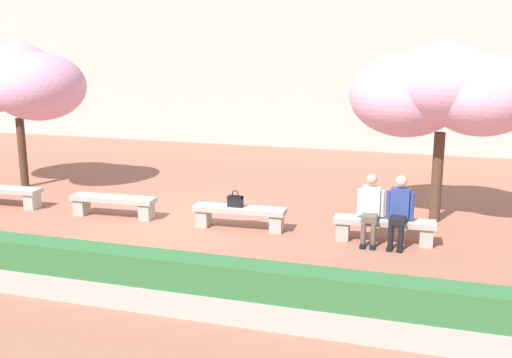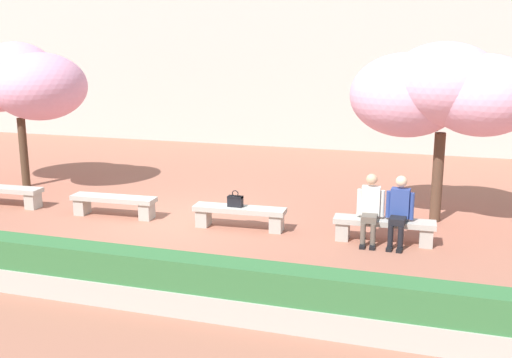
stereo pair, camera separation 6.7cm
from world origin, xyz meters
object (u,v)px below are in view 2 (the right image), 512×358
object	(u,v)px
stone_bench_center	(239,214)
handbag	(235,200)
person_seated_right	(399,208)
cherry_tree_main	(441,92)
cherry_tree_secondary	(17,81)
stone_bench_near_east	(384,227)
stone_bench_near_west	(114,203)
stone_bench_west_end	(3,193)
person_seated_left	(370,206)

from	to	relation	value
stone_bench_center	handbag	bearing A→B (deg)	179.41
person_seated_right	handbag	xyz separation A→B (m)	(-3.20, 0.05, -0.12)
person_seated_right	handbag	distance (m)	3.20
person_seated_right	cherry_tree_main	bearing A→B (deg)	71.89
handbag	cherry_tree_secondary	size ratio (longest dim) A/B	0.09
stone_bench_center	person_seated_right	size ratio (longest dim) A/B	1.46
cherry_tree_secondary	stone_bench_near_east	bearing A→B (deg)	-10.40
stone_bench_near_west	handbag	bearing A→B (deg)	0.02
stone_bench_west_end	handbag	xyz separation A→B (m)	(5.62, 0.00, 0.27)
stone_bench_west_end	person_seated_right	world-z (taller)	person_seated_right
stone_bench_center	handbag	xyz separation A→B (m)	(-0.09, 0.00, 0.27)
person_seated_left	cherry_tree_main	bearing A→B (deg)	58.12
stone_bench_near_west	handbag	world-z (taller)	handbag
stone_bench_near_east	cherry_tree_main	xyz separation A→B (m)	(0.84, 1.72, 2.39)
stone_bench_west_end	person_seated_left	world-z (taller)	person_seated_left
person_seated_right	handbag	bearing A→B (deg)	179.03
stone_bench_near_west	stone_bench_near_east	distance (m)	5.70
cherry_tree_secondary	person_seated_left	bearing A→B (deg)	-11.03
stone_bench_near_west	person_seated_left	world-z (taller)	person_seated_left
stone_bench_near_east	stone_bench_center	bearing A→B (deg)	180.00
stone_bench_near_west	person_seated_right	xyz separation A→B (m)	(5.97, -0.05, 0.39)
stone_bench_west_end	stone_bench_near_west	distance (m)	2.85
stone_bench_west_end	stone_bench_near_west	xyz separation A→B (m)	(2.85, 0.00, 0.00)
stone_bench_center	cherry_tree_secondary	bearing A→B (deg)	165.16
stone_bench_center	person_seated_left	world-z (taller)	person_seated_left
stone_bench_near_west	cherry_tree_secondary	xyz separation A→B (m)	(-3.58, 1.70, 2.43)
stone_bench_near_east	person_seated_right	xyz separation A→B (m)	(0.26, -0.05, 0.39)
stone_bench_west_end	cherry_tree_secondary	distance (m)	3.05
person_seated_right	stone_bench_center	bearing A→B (deg)	179.02
stone_bench_near_west	stone_bench_near_east	bearing A→B (deg)	0.00
handbag	stone_bench_near_west	bearing A→B (deg)	-179.98
stone_bench_west_end	person_seated_left	xyz separation A→B (m)	(8.29, -0.05, 0.39)
stone_bench_near_east	handbag	xyz separation A→B (m)	(-2.94, 0.00, 0.27)
stone_bench_center	cherry_tree_secondary	distance (m)	7.08
person_seated_left	cherry_tree_secondary	bearing A→B (deg)	168.97
person_seated_left	person_seated_right	bearing A→B (deg)	0.01
person_seated_left	handbag	world-z (taller)	person_seated_left
stone_bench_center	person_seated_right	distance (m)	3.14
stone_bench_west_end	cherry_tree_main	bearing A→B (deg)	10.40
stone_bench_west_end	cherry_tree_main	size ratio (longest dim) A/B	0.51
stone_bench_near_east	person_seated_left	xyz separation A→B (m)	(-0.26, -0.05, 0.39)
person_seated_right	handbag	size ratio (longest dim) A/B	3.81
stone_bench_west_end	stone_bench_center	distance (m)	5.70
stone_bench_near_east	person_seated_right	size ratio (longest dim) A/B	1.46
cherry_tree_secondary	cherry_tree_main	bearing A→B (deg)	0.12
stone_bench_center	stone_bench_near_west	bearing A→B (deg)	180.00
stone_bench_center	cherry_tree_secondary	world-z (taller)	cherry_tree_secondary
stone_bench_center	cherry_tree_secondary	xyz separation A→B (m)	(-6.43, 1.70, 2.43)
cherry_tree_main	cherry_tree_secondary	xyz separation A→B (m)	(-10.13, -0.02, 0.03)
person_seated_right	cherry_tree_main	size ratio (longest dim) A/B	0.35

